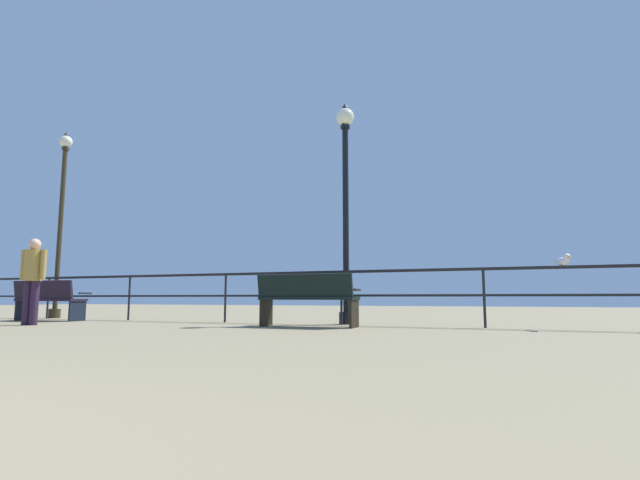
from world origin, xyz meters
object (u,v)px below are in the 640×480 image
at_px(bench_far_left, 48,298).
at_px(bench_near_left, 307,296).
at_px(lamppost_left, 61,212).
at_px(lamppost_center, 346,189).
at_px(seagull_on_rail, 564,260).
at_px(person_at_railing, 33,275).

xyz_separation_m(bench_far_left, bench_near_left, (5.99, 0.00, 0.03)).
distance_m(lamppost_left, lamppost_center, 7.42).
relative_size(bench_near_left, seagull_on_rail, 4.69).
bearing_deg(bench_far_left, lamppost_center, 9.93).
bearing_deg(bench_near_left, lamppost_left, 171.15).
relative_size(bench_far_left, lamppost_left, 0.33).
bearing_deg(person_at_railing, bench_near_left, 14.80).
relative_size(bench_far_left, bench_near_left, 0.93).
distance_m(bench_far_left, bench_near_left, 5.99).
relative_size(lamppost_left, seagull_on_rail, 13.00).
bearing_deg(lamppost_center, bench_far_left, -170.07).
xyz_separation_m(bench_far_left, person_at_railing, (1.16, -1.28, 0.41)).
distance_m(bench_far_left, person_at_railing, 1.77).
height_order(lamppost_center, person_at_railing, lamppost_center).
relative_size(lamppost_left, lamppost_center, 1.09).
bearing_deg(bench_far_left, seagull_on_rail, 4.84).
bearing_deg(seagull_on_rail, lamppost_left, 178.63).
xyz_separation_m(bench_far_left, lamppost_center, (6.31, 1.11, 2.07)).
xyz_separation_m(bench_near_left, lamppost_center, (0.33, 1.10, 2.04)).
bearing_deg(bench_near_left, lamppost_center, 73.58).
bearing_deg(person_at_railing, bench_far_left, 132.20).
distance_m(lamppost_center, person_at_railing, 5.92).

